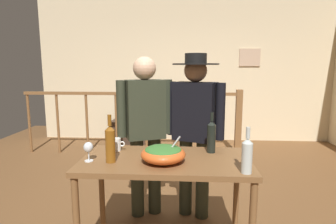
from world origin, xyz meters
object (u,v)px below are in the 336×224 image
at_px(person_standing_left, 145,125).
at_px(serving_table, 166,170).
at_px(framed_picture, 250,57).
at_px(wine_bottle_dark, 211,136).
at_px(tv_console, 134,131).
at_px(stair_railing, 161,114).
at_px(salad_bowl, 163,153).
at_px(wine_glass, 88,148).
at_px(mug_white, 117,144).
at_px(wine_bottle_clear, 247,155).
at_px(wine_bottle_amber, 110,143).
at_px(person_standing_right, 195,122).
at_px(flat_screen_tv, 134,109).

bearing_deg(person_standing_left, serving_table, 90.07).
xyz_separation_m(framed_picture, wine_bottle_dark, (-1.05, -3.43, -0.75)).
xyz_separation_m(tv_console, person_standing_left, (0.62, -2.72, 0.72)).
height_order(framed_picture, stair_railing, framed_picture).
relative_size(salad_bowl, wine_glass, 2.25).
bearing_deg(wine_glass, mug_white, 62.70).
bearing_deg(salad_bowl, wine_bottle_clear, -16.97).
distance_m(framed_picture, mug_white, 3.98).
xyz_separation_m(salad_bowl, mug_white, (-0.42, 0.27, -0.02)).
height_order(stair_railing, wine_bottle_amber, wine_bottle_amber).
relative_size(mug_white, person_standing_right, 0.07).
bearing_deg(flat_screen_tv, serving_table, -75.27).
bearing_deg(flat_screen_tv, person_standing_left, -77.00).
distance_m(salad_bowl, wine_bottle_clear, 0.60).
xyz_separation_m(wine_bottle_dark, wine_bottle_clear, (0.20, -0.45, -0.01)).
bearing_deg(salad_bowl, wine_glass, -178.91).
bearing_deg(framed_picture, stair_railing, -148.06).
xyz_separation_m(tv_console, wine_bottle_clear, (1.43, -3.58, 0.70)).
bearing_deg(person_standing_left, salad_bowl, 86.60).
xyz_separation_m(framed_picture, wine_glass, (-1.99, -3.71, -0.79)).
bearing_deg(mug_white, person_standing_right, 31.84).
relative_size(framed_picture, wine_bottle_clear, 1.29).
bearing_deg(person_standing_left, stair_railing, -111.47).
bearing_deg(wine_bottle_dark, flat_screen_tv, 111.63).
bearing_deg(wine_bottle_clear, wine_bottle_amber, 170.78).
bearing_deg(person_standing_left, flat_screen_tv, -99.02).
relative_size(tv_console, flat_screen_tv, 1.85).
xyz_separation_m(stair_railing, person_standing_right, (0.51, -1.96, 0.27)).
relative_size(framed_picture, salad_bowl, 1.22).
xyz_separation_m(framed_picture, person_standing_right, (-1.17, -3.01, -0.72)).
relative_size(stair_railing, mug_white, 33.64).
distance_m(tv_console, salad_bowl, 3.57).
relative_size(flat_screen_tv, wine_bottle_dark, 1.44).
relative_size(serving_table, wine_bottle_amber, 3.61).
height_order(serving_table, person_standing_left, person_standing_left).
bearing_deg(salad_bowl, wine_bottle_amber, -177.32).
relative_size(serving_table, person_standing_left, 0.81).
relative_size(serving_table, salad_bowl, 3.90).
height_order(framed_picture, person_standing_right, framed_picture).
distance_m(tv_console, flat_screen_tv, 0.45).
xyz_separation_m(wine_bottle_amber, wine_bottle_clear, (0.97, -0.16, -0.02)).
xyz_separation_m(tv_console, salad_bowl, (0.85, -3.41, 0.65)).
xyz_separation_m(serving_table, wine_bottle_clear, (0.56, -0.26, 0.22)).
distance_m(wine_bottle_amber, mug_white, 0.30).
height_order(salad_bowl, wine_bottle_dark, wine_bottle_dark).
distance_m(tv_console, wine_bottle_amber, 3.53).
bearing_deg(serving_table, stair_railing, 95.85).
relative_size(tv_console, wine_bottle_dark, 2.66).
bearing_deg(mug_white, wine_bottle_clear, -24.15).
distance_m(wine_bottle_amber, person_standing_right, 0.96).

